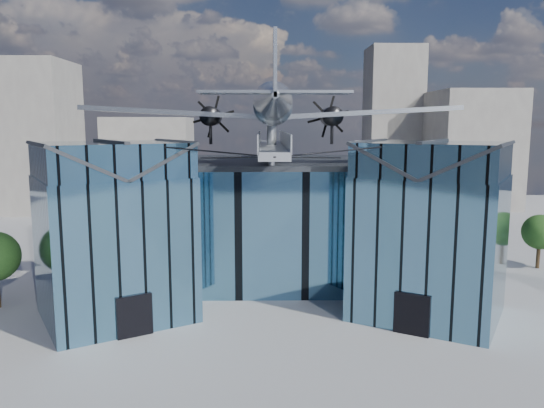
{
  "coord_description": "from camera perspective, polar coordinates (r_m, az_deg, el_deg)",
  "views": [
    {
      "loc": [
        -0.6,
        -35.48,
        12.84
      ],
      "look_at": [
        0.0,
        2.0,
        7.2
      ],
      "focal_mm": 35.0,
      "sensor_mm": 36.0,
      "label": 1
    }
  ],
  "objects": [
    {
      "name": "bg_towers",
      "position": [
        86.04,
        0.46,
        6.67
      ],
      "size": [
        77.0,
        24.5,
        26.0
      ],
      "color": "gray",
      "rests_on": "ground"
    },
    {
      "name": "tree_side_e",
      "position": [
        53.14,
        26.87,
        -2.72
      ],
      "size": [
        4.06,
        4.06,
        4.88
      ],
      "rotation": [
        0.0,
        0.0,
        -0.38
      ],
      "color": "#332414",
      "rests_on": "ground"
    },
    {
      "name": "museum",
      "position": [
        41.94,
        -0.08,
        -1.47
      ],
      "size": [
        32.88,
        24.5,
        17.6
      ],
      "color": "teal",
      "rests_on": "ground"
    },
    {
      "name": "ground_plane",
      "position": [
        37.74,
        0.05,
        -11.34
      ],
      "size": [
        120.0,
        120.0,
        0.0
      ],
      "primitive_type": "plane",
      "color": "gray"
    }
  ]
}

